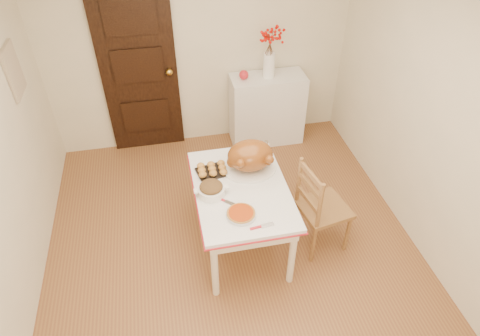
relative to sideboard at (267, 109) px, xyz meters
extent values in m
cube|color=brown|center=(-0.77, -1.78, -0.44)|extent=(3.50, 4.00, 0.00)
cube|color=beige|center=(-0.77, 0.22, 0.81)|extent=(3.50, 0.00, 2.50)
cube|color=beige|center=(0.98, -1.78, 0.81)|extent=(0.00, 4.00, 2.50)
cube|color=black|center=(-1.47, 0.19, 0.59)|extent=(0.85, 0.06, 2.06)
cube|color=beige|center=(-2.50, -0.58, 1.06)|extent=(0.03, 0.35, 0.45)
cube|color=silver|center=(0.00, 0.00, 0.00)|extent=(0.89, 0.39, 0.89)
sphere|color=red|center=(-0.30, 0.00, 0.50)|extent=(0.11, 0.11, 0.11)
cylinder|color=#9D3107|center=(-0.74, -1.97, 0.30)|extent=(0.28, 0.28, 0.05)
cylinder|color=white|center=(-0.60, -1.20, 0.33)|extent=(0.08, 0.08, 0.11)
camera|label=1|loc=(-1.24, -4.29, 2.74)|focal=31.30mm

